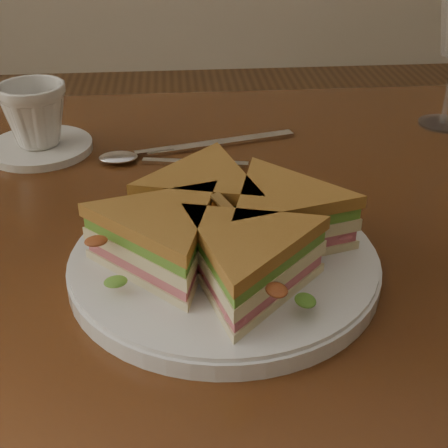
# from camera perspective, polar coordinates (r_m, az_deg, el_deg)

# --- Properties ---
(table) EXTENTS (1.20, 0.80, 0.75)m
(table) POSITION_cam_1_polar(r_m,az_deg,el_deg) (0.70, -0.34, -6.43)
(table) COLOR #381C0C
(table) RESTS_ON ground
(plate) EXTENTS (0.28, 0.28, 0.02)m
(plate) POSITION_cam_1_polar(r_m,az_deg,el_deg) (0.56, -0.00, -3.67)
(plate) COLOR silver
(plate) RESTS_ON table
(sandwich_wedges) EXTENTS (0.28, 0.28, 0.06)m
(sandwich_wedges) POSITION_cam_1_polar(r_m,az_deg,el_deg) (0.54, 0.00, -0.45)
(sandwich_wedges) COLOR beige
(sandwich_wedges) RESTS_ON plate
(crisps_mound) EXTENTS (0.09, 0.09, 0.05)m
(crisps_mound) POSITION_cam_1_polar(r_m,az_deg,el_deg) (0.55, 0.00, -0.81)
(crisps_mound) COLOR orange
(crisps_mound) RESTS_ON plate
(spoon) EXTENTS (0.18, 0.05, 0.01)m
(spoon) POSITION_cam_1_polar(r_m,az_deg,el_deg) (0.78, -7.97, 5.89)
(spoon) COLOR silver
(spoon) RESTS_ON table
(knife) EXTENTS (0.21, 0.07, 0.00)m
(knife) POSITION_cam_1_polar(r_m,az_deg,el_deg) (0.81, -1.22, 7.26)
(knife) COLOR silver
(knife) RESTS_ON table
(saucer) EXTENTS (0.13, 0.13, 0.01)m
(saucer) POSITION_cam_1_polar(r_m,az_deg,el_deg) (0.83, -16.45, 6.73)
(saucer) COLOR silver
(saucer) RESTS_ON table
(coffee_cup) EXTENTS (0.11, 0.11, 0.08)m
(coffee_cup) POSITION_cam_1_polar(r_m,az_deg,el_deg) (0.82, -16.90, 9.54)
(coffee_cup) COLOR silver
(coffee_cup) RESTS_ON saucer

